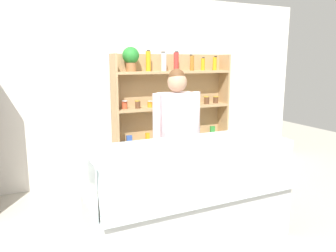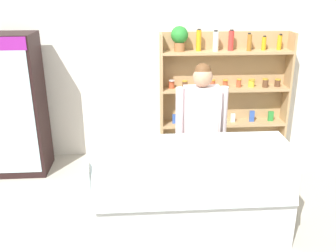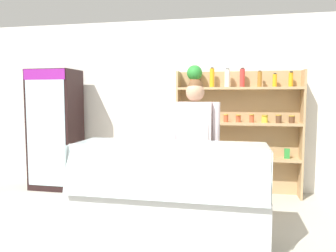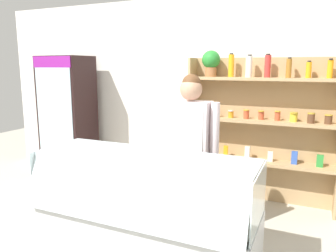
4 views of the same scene
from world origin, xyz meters
name	(u,v)px [view 1 (image 1 of 4)]	position (x,y,z in m)	size (l,w,h in m)	color
ground_plane	(166,244)	(0.00, 0.00, 0.00)	(12.00, 12.00, 0.00)	#B7B2A3
back_wall	(106,90)	(0.00, 2.05, 1.35)	(6.80, 0.10, 2.70)	white
shelving_unit	(169,107)	(0.89, 1.79, 1.08)	(1.84, 0.29, 1.95)	tan
deli_display_case	(189,211)	(0.24, -0.03, 0.31)	(1.95, 0.75, 1.01)	silver
shop_clerk	(177,130)	(0.43, 0.61, 0.99)	(0.59, 0.25, 1.68)	#4C4233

